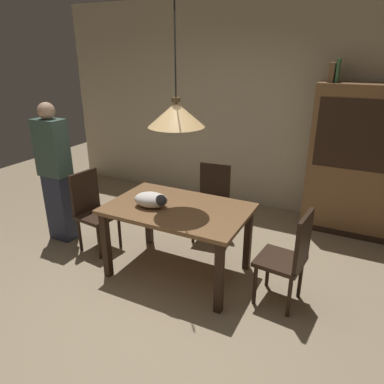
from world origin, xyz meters
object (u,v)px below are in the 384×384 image
at_px(cat_sleeping, 152,200).
at_px(pendant_lamp, 176,114).
at_px(hutch_bookcase, 356,165).
at_px(dining_table, 178,216).
at_px(book_green_slim, 338,71).
at_px(person_standing, 56,174).
at_px(chair_right_side, 290,255).
at_px(chair_left_side, 93,208).
at_px(book_brown_thick, 332,72).
at_px(chair_far_back, 212,199).

height_order(cat_sleeping, pendant_lamp, pendant_lamp).
bearing_deg(pendant_lamp, hutch_bookcase, 50.78).
height_order(dining_table, book_green_slim, book_green_slim).
bearing_deg(dining_table, person_standing, 179.75).
relative_size(pendant_lamp, person_standing, 0.78).
relative_size(chair_right_side, book_green_slim, 3.58).
bearing_deg(cat_sleeping, chair_left_side, 172.33).
height_order(chair_right_side, book_green_slim, book_green_slim).
relative_size(pendant_lamp, book_green_slim, 5.00).
bearing_deg(book_brown_thick, book_green_slim, 0.00).
distance_m(chair_left_side, cat_sleeping, 0.96).
relative_size(chair_far_back, book_brown_thick, 3.88).
bearing_deg(book_green_slim, chair_far_back, -140.21).
height_order(dining_table, chair_far_back, chair_far_back).
xyz_separation_m(dining_table, chair_far_back, (-0.01, 0.88, -0.14)).
distance_m(chair_right_side, hutch_bookcase, 1.91).
height_order(hutch_bookcase, book_brown_thick, book_brown_thick).
bearing_deg(chair_far_back, book_green_slim, 39.79).
bearing_deg(person_standing, hutch_bookcase, 30.14).
xyz_separation_m(chair_right_side, pendant_lamp, (-1.13, 0.01, 1.15)).
relative_size(chair_right_side, pendant_lamp, 0.72).
relative_size(hutch_bookcase, book_brown_thick, 7.71).
height_order(book_brown_thick, person_standing, book_brown_thick).
xyz_separation_m(pendant_lamp, hutch_bookcase, (1.49, 1.83, -0.77)).
height_order(chair_far_back, pendant_lamp, pendant_lamp).
relative_size(chair_far_back, pendant_lamp, 0.72).
bearing_deg(hutch_bookcase, chair_far_back, -147.64).
bearing_deg(hutch_bookcase, chair_right_side, -101.22).
relative_size(chair_far_back, person_standing, 0.56).
bearing_deg(chair_right_side, dining_table, 179.60).
distance_m(chair_right_side, cat_sleeping, 1.40).
distance_m(pendant_lamp, person_standing, 1.84).
height_order(book_green_slim, person_standing, book_green_slim).
xyz_separation_m(dining_table, cat_sleeping, (-0.23, -0.11, 0.18)).
relative_size(pendant_lamp, book_brown_thick, 5.42).
bearing_deg(hutch_bookcase, book_green_slim, 179.76).
xyz_separation_m(chair_far_back, cat_sleeping, (-0.22, -0.99, 0.32)).
height_order(chair_left_side, person_standing, person_standing).
distance_m(chair_far_back, person_standing, 1.88).
relative_size(hutch_bookcase, book_green_slim, 7.12).
bearing_deg(person_standing, pendant_lamp, -0.25).
xyz_separation_m(dining_table, hutch_bookcase, (1.49, 1.83, 0.24)).
distance_m(chair_far_back, book_green_slim, 2.09).
bearing_deg(book_green_slim, person_standing, -146.75).
relative_size(dining_table, chair_left_side, 1.51).
xyz_separation_m(dining_table, book_green_slim, (1.14, 1.83, 1.33)).
bearing_deg(chair_left_side, cat_sleeping, -7.67).
bearing_deg(book_green_slim, dining_table, -121.81).
distance_m(book_green_slim, person_standing, 3.51).
xyz_separation_m(chair_left_side, person_standing, (-0.52, -0.00, 0.33)).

